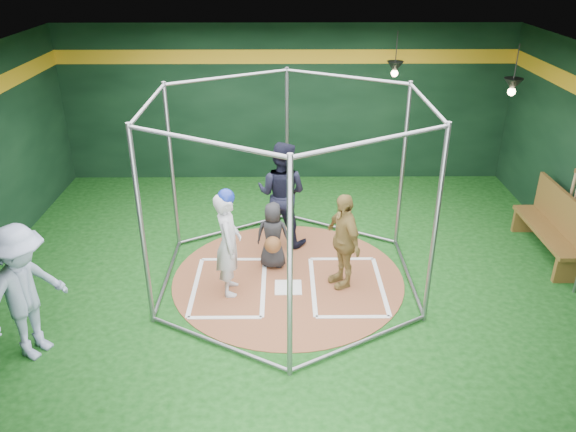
{
  "coord_description": "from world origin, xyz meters",
  "views": [
    {
      "loc": [
        -0.07,
        -7.91,
        4.99
      ],
      "look_at": [
        0.0,
        0.1,
        1.1
      ],
      "focal_mm": 35.0,
      "sensor_mm": 36.0,
      "label": 1
    }
  ],
  "objects_px": {
    "visitor_leopard": "(343,240)",
    "dugout_bench": "(554,224)",
    "umpire": "(282,194)",
    "batter_figure": "(228,242)"
  },
  "relations": [
    {
      "from": "visitor_leopard",
      "to": "dugout_bench",
      "type": "height_order",
      "value": "visitor_leopard"
    },
    {
      "from": "batter_figure",
      "to": "dugout_bench",
      "type": "distance_m",
      "value": 5.68
    },
    {
      "from": "visitor_leopard",
      "to": "dugout_bench",
      "type": "distance_m",
      "value": 3.89
    },
    {
      "from": "umpire",
      "to": "dugout_bench",
      "type": "relative_size",
      "value": 0.95
    },
    {
      "from": "visitor_leopard",
      "to": "umpire",
      "type": "relative_size",
      "value": 0.82
    },
    {
      "from": "batter_figure",
      "to": "visitor_leopard",
      "type": "distance_m",
      "value": 1.8
    },
    {
      "from": "visitor_leopard",
      "to": "dugout_bench",
      "type": "relative_size",
      "value": 0.78
    },
    {
      "from": "umpire",
      "to": "visitor_leopard",
      "type": "bearing_deg",
      "value": 144.22
    },
    {
      "from": "dugout_bench",
      "to": "batter_figure",
      "type": "bearing_deg",
      "value": -168.58
    },
    {
      "from": "batter_figure",
      "to": "dugout_bench",
      "type": "height_order",
      "value": "batter_figure"
    }
  ]
}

